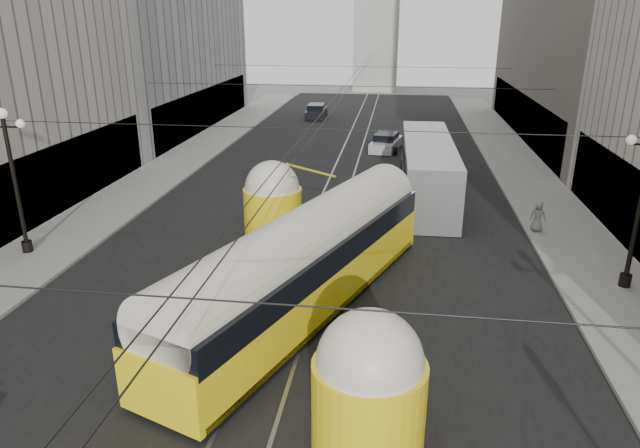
% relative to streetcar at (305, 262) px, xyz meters
% --- Properties ---
extents(road, '(20.00, 85.00, 0.02)m').
position_rel_streetcar_xyz_m(road, '(-0.50, 17.75, -1.87)').
color(road, black).
rests_on(road, ground).
extents(sidewalk_left, '(4.00, 72.00, 0.15)m').
position_rel_streetcar_xyz_m(sidewalk_left, '(-12.50, 21.25, -1.79)').
color(sidewalk_left, gray).
rests_on(sidewalk_left, ground).
extents(sidewalk_right, '(4.00, 72.00, 0.15)m').
position_rel_streetcar_xyz_m(sidewalk_right, '(11.50, 21.25, -1.79)').
color(sidewalk_right, gray).
rests_on(sidewalk_right, ground).
extents(rail_left, '(0.12, 85.00, 0.04)m').
position_rel_streetcar_xyz_m(rail_left, '(-1.25, 17.75, -1.87)').
color(rail_left, gray).
rests_on(rail_left, ground).
extents(rail_right, '(0.12, 85.00, 0.04)m').
position_rel_streetcar_xyz_m(rail_right, '(0.25, 17.75, -1.87)').
color(rail_right, gray).
rests_on(rail_right, ground).
extents(lamppost_left_mid, '(1.86, 0.44, 6.37)m').
position_rel_streetcar_xyz_m(lamppost_left_mid, '(-13.10, 3.25, 1.88)').
color(lamppost_left_mid, black).
rests_on(lamppost_left_mid, sidewalk_left).
extents(catenary, '(25.00, 72.00, 0.23)m').
position_rel_streetcar_xyz_m(catenary, '(-0.38, 16.74, 4.01)').
color(catenary, black).
rests_on(catenary, ground).
extents(streetcar, '(8.09, 16.43, 3.82)m').
position_rel_streetcar_xyz_m(streetcar, '(0.00, 0.00, 0.00)').
color(streetcar, yellow).
rests_on(streetcar, ground).
extents(city_bus, '(3.02, 13.09, 3.32)m').
position_rel_streetcar_xyz_m(city_bus, '(4.85, 14.39, -0.05)').
color(city_bus, '#A5A7AA').
rests_on(city_bus, ground).
extents(sedan_white_far, '(2.57, 4.62, 1.38)m').
position_rel_streetcar_xyz_m(sedan_white_far, '(2.16, 26.45, -1.24)').
color(sedan_white_far, silver).
rests_on(sedan_white_far, ground).
extents(sedan_dark_far, '(1.95, 4.52, 1.41)m').
position_rel_streetcar_xyz_m(sedan_dark_far, '(-5.46, 40.67, -1.23)').
color(sedan_dark_far, black).
rests_on(sedan_dark_far, ground).
extents(pedestrian_sidewalk_right, '(0.85, 0.70, 1.50)m').
position_rel_streetcar_xyz_m(pedestrian_sidewalk_right, '(10.00, 9.07, -0.97)').
color(pedestrian_sidewalk_right, gray).
rests_on(pedestrian_sidewalk_right, sidewalk_right).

